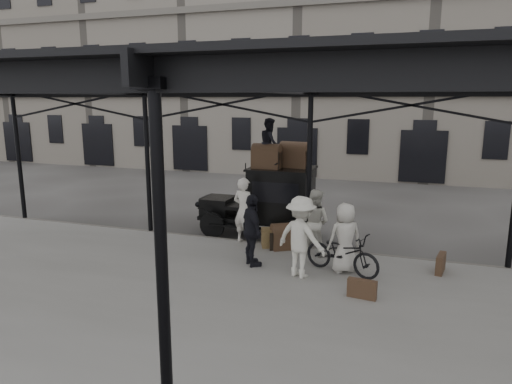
% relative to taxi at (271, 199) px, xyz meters
% --- Properties ---
extents(ground, '(120.00, 120.00, 0.00)m').
position_rel_taxi_xyz_m(ground, '(1.39, -3.10, -1.20)').
color(ground, '#383533').
rests_on(ground, ground).
extents(platform, '(28.00, 8.00, 0.15)m').
position_rel_taxi_xyz_m(platform, '(1.39, -5.10, -1.13)').
color(platform, slate).
rests_on(platform, ground).
extents(canopy, '(22.50, 9.00, 4.74)m').
position_rel_taxi_xyz_m(canopy, '(1.39, -4.82, 3.39)').
color(canopy, black).
rests_on(canopy, ground).
extents(building_frontage, '(64.00, 8.00, 14.00)m').
position_rel_taxi_xyz_m(building_frontage, '(1.39, 14.90, 5.80)').
color(building_frontage, slate).
rests_on(building_frontage, ground).
extents(taxi, '(3.65, 1.55, 2.18)m').
position_rel_taxi_xyz_m(taxi, '(0.00, 0.00, 0.00)').
color(taxi, black).
rests_on(taxi, ground).
extents(porter_left, '(0.79, 0.62, 1.90)m').
position_rel_taxi_xyz_m(porter_left, '(-0.42, -1.30, -0.11)').
color(porter_left, beige).
rests_on(porter_left, platform).
extents(porter_midleft, '(1.02, 0.90, 1.75)m').
position_rel_taxi_xyz_m(porter_midleft, '(1.66, -1.60, -0.18)').
color(porter_midleft, beige).
rests_on(porter_midleft, platform).
extents(porter_centre, '(0.97, 0.88, 1.67)m').
position_rel_taxi_xyz_m(porter_centre, '(2.60, -2.64, -0.22)').
color(porter_centre, beige).
rests_on(porter_centre, platform).
extents(porter_official, '(1.00, 1.09, 1.80)m').
position_rel_taxi_xyz_m(porter_official, '(0.39, -2.96, -0.16)').
color(porter_official, black).
rests_on(porter_official, platform).
extents(porter_right, '(1.40, 1.10, 1.90)m').
position_rel_taxi_xyz_m(porter_right, '(1.68, -3.26, -0.10)').
color(porter_right, beige).
rests_on(porter_right, platform).
extents(bicycle, '(2.01, 1.27, 1.00)m').
position_rel_taxi_xyz_m(bicycle, '(2.57, -2.76, -0.56)').
color(bicycle, black).
rests_on(bicycle, platform).
extents(porter_roof, '(0.74, 0.85, 1.47)m').
position_rel_taxi_xyz_m(porter_roof, '(-0.03, -0.10, 1.71)').
color(porter_roof, black).
rests_on(porter_roof, taxi).
extents(steamer_trunk_roof_near, '(0.84, 0.53, 0.61)m').
position_rel_taxi_xyz_m(steamer_trunk_roof_near, '(-0.08, -0.25, 1.28)').
color(steamer_trunk_roof_near, '#4C2F23').
rests_on(steamer_trunk_roof_near, taxi).
extents(steamer_trunk_roof_far, '(0.96, 0.68, 0.64)m').
position_rel_taxi_xyz_m(steamer_trunk_roof_far, '(0.67, 0.20, 1.30)').
color(steamer_trunk_roof_far, '#4C2F23').
rests_on(steamer_trunk_roof_far, taxi).
extents(steamer_trunk_platform, '(0.95, 0.84, 0.60)m').
position_rel_taxi_xyz_m(steamer_trunk_platform, '(0.84, -1.39, -0.76)').
color(steamer_trunk_platform, '#4C2F23').
rests_on(steamer_trunk_platform, platform).
extents(wicker_hamper, '(0.73, 0.65, 0.50)m').
position_rel_taxi_xyz_m(wicker_hamper, '(0.44, -1.36, -0.80)').
color(wicker_hamper, brown).
rests_on(wicker_hamper, platform).
extents(suitcase_upright, '(0.27, 0.62, 0.45)m').
position_rel_taxi_xyz_m(suitcase_upright, '(4.79, -1.98, -0.83)').
color(suitcase_upright, '#4C2F23').
rests_on(suitcase_upright, platform).
extents(suitcase_flat, '(0.61, 0.22, 0.40)m').
position_rel_taxi_xyz_m(suitcase_flat, '(3.16, -4.03, -0.85)').
color(suitcase_flat, '#4C2F23').
rests_on(suitcase_flat, platform).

